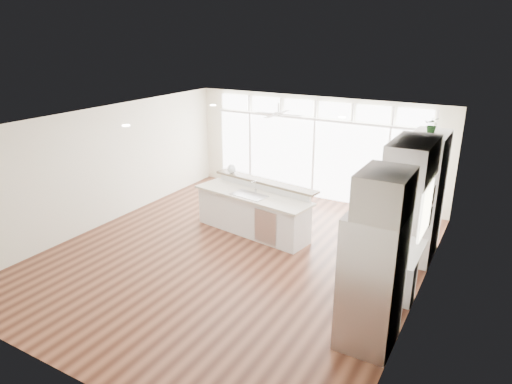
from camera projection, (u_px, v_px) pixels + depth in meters
The scene contains 24 objects.
floor at pixel (235, 255), 9.24m from camera, with size 7.00×8.00×0.02m, color #422014.
ceiling at pixel (233, 122), 8.33m from camera, with size 7.00×8.00×0.02m, color white.
wall_back at pixel (315, 148), 12.05m from camera, with size 7.00×0.04×2.70m, color #ECE7CC.
wall_front at pixel (57, 287), 5.51m from camera, with size 7.00×0.04×2.70m, color #ECE7CC.
wall_left at pixel (105, 166), 10.42m from camera, with size 0.04×8.00×2.70m, color #ECE7CC.
wall_right at pixel (423, 229), 7.14m from camera, with size 0.04×8.00×2.70m, color #ECE7CC.
glass_wall at pixel (314, 159), 12.10m from camera, with size 5.80×0.06×2.08m, color white.
transom_row at pixel (316, 109), 11.66m from camera, with size 5.90×0.06×0.40m, color white.
desk_window at pixel (426, 210), 7.34m from camera, with size 0.04×0.85×0.85m, color white.
ceiling_fan at pixel (279, 110), 10.93m from camera, with size 1.16×1.16×0.32m, color silver.
recessed_lights at pixel (239, 121), 8.50m from camera, with size 3.40×3.00×0.02m, color silver.
oven_cabinet at pixel (423, 197), 8.80m from camera, with size 0.64×1.20×2.50m, color white.
desk_nook at pixel (397, 269), 7.88m from camera, with size 0.72×1.30×0.76m, color white.
upper_cabinets at pixel (413, 160), 7.21m from camera, with size 0.64×1.30×0.64m, color white.
refrigerator at pixel (372, 280), 6.34m from camera, with size 0.76×0.90×2.00m, color silver.
fridge_cabinet at pixel (385, 193), 5.87m from camera, with size 0.64×0.90×0.60m, color white.
framed_photos at pixel (431, 207), 7.89m from camera, with size 0.06×0.22×0.80m, color black.
kitchen_island at pixel (252, 209), 10.06m from camera, with size 2.79×1.05×1.11m, color white.
rug at pixel (361, 297), 7.74m from camera, with size 0.81×0.58×0.01m, color #3D2113.
office_chair at pixel (357, 274), 7.40m from camera, with size 0.58×0.53×1.11m, color black.
fishbowl at pixel (232, 169), 10.70m from camera, with size 0.21×0.21×0.21m, color white.
monitor at pixel (396, 239), 7.73m from camera, with size 0.07×0.43×0.36m, color black.
keyboard at pixel (385, 246), 7.87m from camera, with size 0.12×0.32×0.02m, color silver.
potted_plant at pixel (432, 127), 8.34m from camera, with size 0.27×0.30×0.23m, color #265624.
Camera 1 is at (4.48, -6.97, 4.28)m, focal length 32.00 mm.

